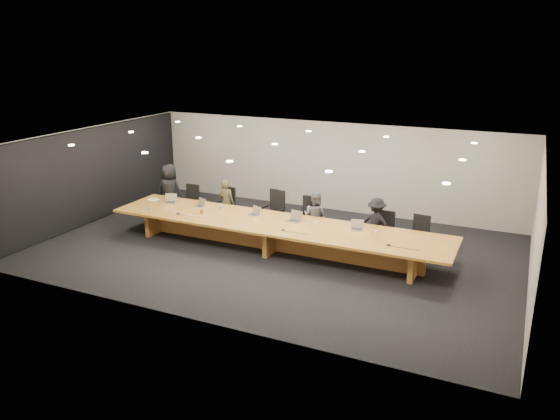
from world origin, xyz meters
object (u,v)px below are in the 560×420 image
Objects in this scene: laptop_b at (199,203)px; mic_right at (389,245)px; person_c at (315,216)px; mic_left at (178,213)px; person_d at (376,224)px; chair_far_left at (189,202)px; chair_right at (384,230)px; paper_cup_far at (375,232)px; chair_mid_right at (310,218)px; chair_far_right at (418,236)px; laptop_a at (170,199)px; av_box at (147,209)px; conference_table at (275,231)px; person_a at (170,191)px; paper_cup_near at (315,223)px; chair_left at (224,206)px; chair_mid_left at (272,211)px; person_b at (226,203)px; laptop_e at (357,225)px; mic_center at (283,230)px; laptop_c at (253,211)px; water_bottle at (221,208)px; amber_mug at (202,212)px; laptop_d at (293,216)px.

laptop_b reaches higher than mic_right.
mic_right is (2.40, -1.53, 0.09)m from person_c.
laptop_b reaches higher than mic_left.
person_d reaches higher than mic_right.
person_c reaches higher than chair_far_left.
chair_right reaches higher than paper_cup_far.
chair_mid_right is at bearing 27.10° from mic_left.
chair_far_right is 6.93m from laptop_a.
av_box is at bearing -178.62° from mic_left.
person_c is 10.84× the size of mic_right.
conference_table is 1.32m from person_c.
paper_cup_near is (5.07, -0.89, -0.03)m from person_a.
chair_mid_left is (1.58, -0.04, 0.05)m from chair_left.
person_b is 4.27m from laptop_e.
chair_right reaches higher than mic_right.
mic_left is (-2.67, -0.43, 0.24)m from conference_table.
person_a is at bearing 104.93° from laptop_a.
chair_far_right is 9.45× the size of mic_center.
chair_mid_left is 1.01m from laptop_c.
water_bottle reaches higher than paper_cup_far.
chair_right is 5.38× the size of av_box.
chair_far_left reaches higher than laptop_e.
laptop_a is at bearing -156.42° from laptop_c.
chair_right is 6.59m from person_a.
chair_far_left is 2.78m from chair_mid_left.
laptop_a is (-5.98, -0.93, 0.38)m from chair_right.
laptop_b reaches higher than water_bottle.
chair_far_left is 1.99m from water_bottle.
amber_mug reaches higher than mic_right.
amber_mug is at bearing -5.74° from av_box.
laptop_c is (-1.25, -0.89, 0.28)m from chair_mid_right.
chair_left is 0.82× the size of person_d.
laptop_b reaches higher than av_box.
chair_mid_left reaches higher than chair_right.
conference_table is at bearing -121.09° from chair_mid_right.
chair_mid_right is 2.60m from person_b.
laptop_d is at bearing 159.77° from person_b.
chair_right reaches higher than mic_left.
chair_mid_left is (-0.68, 1.26, 0.08)m from conference_table.
water_bottle is at bearing 3.52° from av_box.
laptop_a is (-1.35, -0.84, 0.18)m from person_b.
laptop_a reaches higher than chair_right.
person_b is at bearing 163.84° from paper_cup_near.
chair_right is 0.75× the size of person_c.
laptop_b is 3.53m from paper_cup_near.
person_d reaches higher than laptop_c.
amber_mug is 0.93× the size of mic_center.
mic_center is (3.90, -0.77, -0.12)m from laptop_a.
laptop_c is 2.57× the size of mic_left.
paper_cup_near is at bearing -151.74° from chair_far_right.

